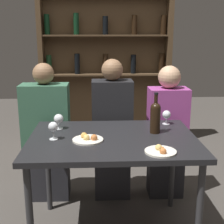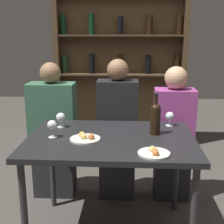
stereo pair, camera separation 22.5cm
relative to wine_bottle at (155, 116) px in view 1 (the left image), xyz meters
The scene contains 11 objects.
dining_table 0.38m from the wine_bottle, 164.09° to the right, with size 1.17×0.84×0.77m.
wine_rack_wall 1.94m from the wine_bottle, 99.31° to the left, with size 1.67×0.21×2.17m.
wine_bottle is the anchor object (origin of this frame).
wine_glass_0 0.26m from the wine_bottle, 58.81° to the left, with size 0.07×0.07×0.11m.
wine_glass_1 0.73m from the wine_bottle, behind, with size 0.07×0.07×0.12m.
wine_glass_2 0.72m from the wine_bottle, 169.97° to the left, with size 0.07×0.07×0.12m.
food_plate_0 0.52m from the wine_bottle, 162.72° to the right, with size 0.21×0.21×0.05m.
food_plate_1 0.41m from the wine_bottle, 95.05° to the right, with size 0.19×0.19×0.05m.
seated_person_left 1.05m from the wine_bottle, 150.45° to the left, with size 0.41×0.22×1.23m.
seated_person_center 0.64m from the wine_bottle, 120.37° to the left, with size 0.35×0.22×1.26m.
seated_person_right 0.62m from the wine_bottle, 67.54° to the left, with size 0.34×0.22×1.20m.
Camera 1 is at (-0.10, -2.06, 1.48)m, focal length 50.00 mm.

